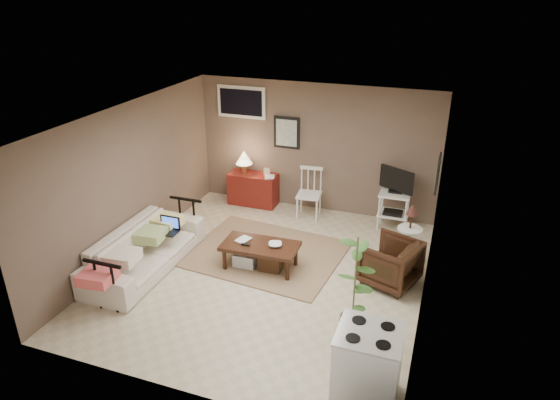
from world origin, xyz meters
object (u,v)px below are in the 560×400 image
at_px(coffee_table, 260,254).
at_px(red_console, 252,186).
at_px(tv_stand, 395,197).
at_px(stove, 368,366).
at_px(potted_plant, 355,285).
at_px(side_table, 410,227).
at_px(armchair, 390,261).
at_px(spindle_chair, 309,195).
at_px(sofa, 144,243).

distance_m(coffee_table, red_console, 2.40).
height_order(tv_stand, stove, tv_stand).
bearing_deg(potted_plant, side_table, 77.77).
height_order(armchair, stove, stove).
bearing_deg(tv_stand, coffee_table, -129.78).
bearing_deg(coffee_table, red_console, 115.19).
bearing_deg(side_table, spindle_chair, 150.53).
bearing_deg(armchair, stove, 22.15).
distance_m(spindle_chair, potted_plant, 3.44).
relative_size(red_console, tv_stand, 0.97).
bearing_deg(tv_stand, sofa, -141.73).
distance_m(red_console, spindle_chair, 1.21).
bearing_deg(coffee_table, sofa, -160.27).
relative_size(coffee_table, tv_stand, 1.05).
distance_m(spindle_chair, tv_stand, 1.54).
bearing_deg(side_table, coffee_table, -156.54).
bearing_deg(sofa, tv_stand, -51.73).
xyz_separation_m(spindle_chair, armchair, (1.73, -1.74, -0.07)).
xyz_separation_m(spindle_chair, tv_stand, (1.53, 0.06, 0.15)).
height_order(coffee_table, spindle_chair, spindle_chair).
height_order(tv_stand, potted_plant, potted_plant).
relative_size(spindle_chair, stove, 1.07).
relative_size(spindle_chair, tv_stand, 0.84).
relative_size(tv_stand, potted_plant, 0.78).
distance_m(coffee_table, armchair, 1.93).
bearing_deg(tv_stand, potted_plant, -90.92).
bearing_deg(potted_plant, armchair, 79.40).
bearing_deg(armchair, side_table, -175.78).
bearing_deg(side_table, stove, -91.70).
bearing_deg(stove, tv_stand, 94.17).
distance_m(sofa, stove, 3.92).
xyz_separation_m(sofa, red_console, (0.62, 2.75, -0.06)).
bearing_deg(stove, potted_plant, 110.62).
distance_m(coffee_table, stove, 2.86).
relative_size(red_console, potted_plant, 0.76).
distance_m(potted_plant, stove, 1.04).
distance_m(armchair, stove, 2.29).
relative_size(coffee_table, stove, 1.35).
distance_m(red_console, armchair, 3.50).
height_order(armchair, potted_plant, potted_plant).
distance_m(spindle_chair, armchair, 2.45).
xyz_separation_m(red_console, armchair, (2.93, -1.91, -0.00)).
bearing_deg(armchair, red_console, -103.32).
bearing_deg(stove, coffee_table, 134.67).
bearing_deg(coffee_table, side_table, 23.46).
xyz_separation_m(coffee_table, tv_stand, (1.71, 2.05, 0.35)).
bearing_deg(sofa, stove, -111.59).
xyz_separation_m(sofa, spindle_chair, (1.82, 2.58, 0.01)).
bearing_deg(stove, spindle_chair, 114.42).
height_order(potted_plant, stove, potted_plant).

